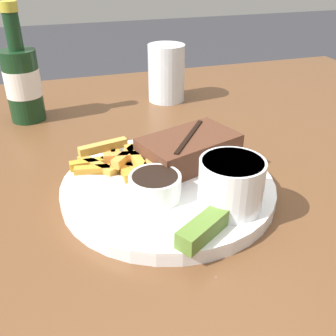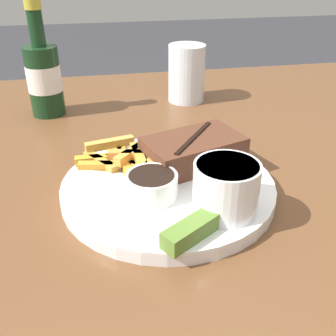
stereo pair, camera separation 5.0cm
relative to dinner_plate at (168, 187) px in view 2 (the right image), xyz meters
The scene contains 10 objects.
dining_table 0.08m from the dinner_plate, ahead, with size 1.33×1.13×0.75m.
dinner_plate is the anchor object (origin of this frame).
steak_portion 0.07m from the dinner_plate, 44.00° to the left, with size 0.15×0.12×0.04m.
fries_pile 0.08m from the dinner_plate, 134.66° to the left, with size 0.12×0.14×0.02m.
coleslaw_cup 0.10m from the dinner_plate, 55.00° to the right, with size 0.08×0.08×0.06m.
dipping_sauce_cup 0.05m from the dinner_plate, 130.60° to the right, with size 0.06×0.06×0.03m.
pickle_spear 0.12m from the dinner_plate, 86.52° to the right, with size 0.08×0.06×0.02m.
fork_utensil 0.07m from the dinner_plate, 159.78° to the left, with size 0.13×0.06×0.00m.
beer_bottle 0.37m from the dinner_plate, 118.40° to the left, with size 0.06×0.06×0.21m.
drinking_glass 0.36m from the dinner_plate, 73.03° to the left, with size 0.08×0.08×0.11m.
Camera 2 is at (-0.08, -0.43, 1.04)m, focal length 42.00 mm.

